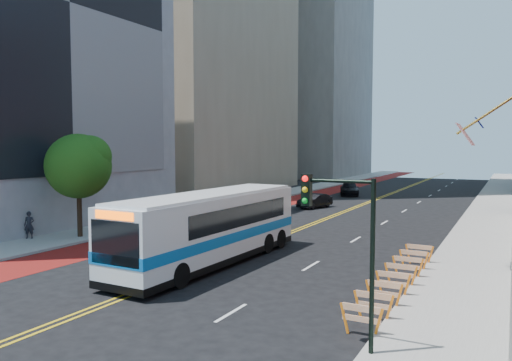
{
  "coord_description": "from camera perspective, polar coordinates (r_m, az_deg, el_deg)",
  "views": [
    {
      "loc": [
        13.77,
        -17.33,
        6.07
      ],
      "look_at": [
        0.63,
        8.0,
        4.07
      ],
      "focal_mm": 35.0,
      "sensor_mm": 36.0,
      "label": 1
    }
  ],
  "objects": [
    {
      "name": "traffic_signal",
      "position": [
        14.67,
        9.83,
        -5.27
      ],
      "size": [
        2.21,
        0.34,
        5.07
      ],
      "color": "black",
      "rests_on": "sidewalk_right"
    },
    {
      "name": "street_tree",
      "position": [
        34.25,
        -19.52,
        1.83
      ],
      "size": [
        4.2,
        4.2,
        6.7
      ],
      "color": "black",
      "rests_on": "sidewalk_left"
    },
    {
      "name": "pedestrian",
      "position": [
        35.05,
        -24.49,
        -4.64
      ],
      "size": [
        0.76,
        0.69,
        1.74
      ],
      "primitive_type": "imported",
      "rotation": [
        0.0,
        0.0,
        0.55
      ],
      "color": "black",
      "rests_on": "sidewalk_left"
    },
    {
      "name": "car_b",
      "position": [
        49.07,
        6.73,
        -2.32
      ],
      "size": [
        2.48,
        4.42,
        1.38
      ],
      "primitive_type": "imported",
      "rotation": [
        0.0,
        0.0,
        -0.26
      ],
      "color": "black",
      "rests_on": "ground"
    },
    {
      "name": "ground",
      "position": [
        22.95,
        -10.87,
        -11.41
      ],
      "size": [
        160.0,
        160.0,
        0.0
      ],
      "primitive_type": "plane",
      "color": "black",
      "rests_on": "ground"
    },
    {
      "name": "sidewalk_left",
      "position": [
        54.22,
        -1.14,
        -2.35
      ],
      "size": [
        4.0,
        140.0,
        0.15
      ],
      "primitive_type": "cube",
      "color": "gray",
      "rests_on": "ground"
    },
    {
      "name": "bus_lane_paint",
      "position": [
        52.49,
        2.61,
        -2.64
      ],
      "size": [
        3.6,
        140.0,
        0.01
      ],
      "primitive_type": "cube",
      "color": "maroon",
      "rests_on": "ground"
    },
    {
      "name": "car_a",
      "position": [
        46.9,
        -2.24,
        -2.62
      ],
      "size": [
        1.65,
        3.95,
        1.34
      ],
      "primitive_type": "imported",
      "rotation": [
        0.0,
        0.0,
        0.02
      ],
      "color": "black",
      "rests_on": "ground"
    },
    {
      "name": "construction_barriers",
      "position": [
        21.84,
        15.82,
        -10.45
      ],
      "size": [
        1.42,
        10.91,
        1.0
      ],
      "color": "orange",
      "rests_on": "ground"
    },
    {
      "name": "sidewalk_right",
      "position": [
        47.74,
        25.12,
        -3.59
      ],
      "size": [
        4.0,
        140.0,
        0.15
      ],
      "primitive_type": "cube",
      "color": "gray",
      "rests_on": "ground"
    },
    {
      "name": "lane_dashes",
      "position": [
        56.37,
        18.12,
        -2.37
      ],
      "size": [
        0.14,
        98.2,
        0.01
      ],
      "color": "silver",
      "rests_on": "ground"
    },
    {
      "name": "midrise_left_far",
      "position": [
        105.89,
        5.93,
        18.43
      ],
      "size": [
        20.0,
        26.0,
        65.0
      ],
      "primitive_type": "cube",
      "color": "slate",
      "rests_on": "ground"
    },
    {
      "name": "center_line_outer",
      "position": [
        49.61,
        11.33,
        -3.1
      ],
      "size": [
        0.14,
        140.0,
        0.01
      ],
      "primitive_type": "cube",
      "color": "gold",
      "rests_on": "ground"
    },
    {
      "name": "grey_building_left",
      "position": [
        43.86,
        -26.86,
        15.34
      ],
      "size": [
        14.1,
        24.0,
        30.0
      ],
      "color": "gray",
      "rests_on": "ground"
    },
    {
      "name": "transit_bus",
      "position": [
        25.82,
        -5.07,
        -5.27
      ],
      "size": [
        3.31,
        13.45,
        3.68
      ],
      "rotation": [
        0.0,
        0.0,
        -0.03
      ],
      "color": "silver",
      "rests_on": "ground"
    },
    {
      "name": "center_line_inner",
      "position": [
        49.71,
        10.93,
        -3.08
      ],
      "size": [
        0.14,
        140.0,
        0.01
      ],
      "primitive_type": "cube",
      "color": "gold",
      "rests_on": "ground"
    },
    {
      "name": "car_c",
      "position": [
        62.13,
        10.62,
        -0.95
      ],
      "size": [
        3.74,
        5.79,
        1.56
      ],
      "primitive_type": "imported",
      "rotation": [
        0.0,
        0.0,
        0.31
      ],
      "color": "black",
      "rests_on": "ground"
    }
  ]
}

